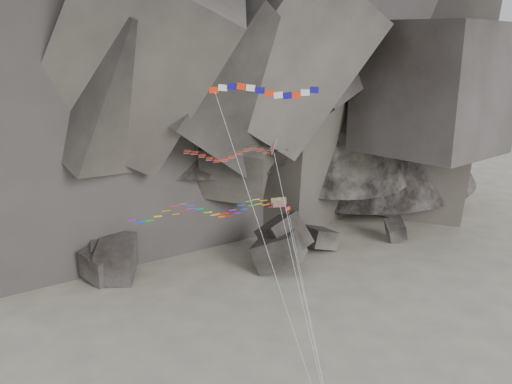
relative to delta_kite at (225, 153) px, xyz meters
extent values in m
cube|color=#47423F|center=(-25.02, 35.67, -25.43)|extent=(4.38, 4.84, 3.41)
cube|color=#47423F|center=(15.29, 33.90, -23.74)|extent=(8.60, 9.51, 9.44)
cube|color=#47423F|center=(-11.09, 33.60, -23.93)|extent=(6.63, 8.90, 7.04)
cube|color=#47423F|center=(22.88, 38.15, -25.05)|extent=(6.96, 6.49, 4.59)
cube|color=#47423F|center=(-13.08, 35.48, -24.24)|extent=(6.20, 6.46, 7.29)
cube|color=#47423F|center=(37.61, 38.93, -25.23)|extent=(4.21, 5.12, 4.59)
cube|color=#47423F|center=(-25.65, 38.52, -24.90)|extent=(3.96, 4.97, 4.74)
cube|color=#47423F|center=(13.83, 31.34, -24.31)|extent=(10.07, 9.40, 6.94)
cube|color=#47423F|center=(-13.21, 33.32, -24.33)|extent=(6.90, 7.76, 6.25)
cylinder|color=silver|center=(5.69, -6.92, -12.35)|extent=(2.62, 14.02, 25.38)
cube|color=red|center=(-0.80, 0.67, 5.56)|extent=(0.88, 0.72, 0.50)
cube|color=white|center=(-0.05, 0.39, 5.77)|extent=(0.92, 0.74, 0.56)
cube|color=#140C86|center=(0.70, 0.06, 5.90)|extent=(0.94, 0.74, 0.60)
cube|color=red|center=(1.44, -0.30, 5.92)|extent=(0.94, 0.74, 0.60)
cube|color=white|center=(2.19, -0.65, 5.81)|extent=(0.92, 0.74, 0.57)
cube|color=#140C86|center=(2.93, -0.99, 5.61)|extent=(0.89, 0.73, 0.52)
cube|color=red|center=(3.68, -1.29, 5.40)|extent=(0.91, 0.73, 0.55)
cube|color=white|center=(4.43, -1.53, 5.24)|extent=(0.93, 0.74, 0.59)
cube|color=#140C86|center=(5.17, -1.73, 5.19)|extent=(0.94, 0.74, 0.61)
cube|color=red|center=(5.92, -1.89, 5.28)|extent=(0.93, 0.74, 0.58)
cube|color=white|center=(6.67, -2.04, 5.46)|extent=(0.90, 0.73, 0.53)
cube|color=#140C86|center=(7.41, -2.21, 5.68)|extent=(0.90, 0.73, 0.54)
cylinder|color=silver|center=(3.09, -6.73, -9.74)|extent=(7.82, 14.41, 30.61)
cube|color=yellow|center=(5.28, 1.00, -5.13)|extent=(1.56, 0.89, 0.82)
cube|color=#0CB219|center=(5.28, 0.80, -5.44)|extent=(1.28, 0.69, 0.56)
cylinder|color=silver|center=(6.13, -6.46, -15.08)|extent=(1.73, 14.94, 19.92)
cube|color=red|center=(7.01, 3.80, -6.91)|extent=(0.56, 0.29, 0.38)
cube|color=#140C86|center=(6.81, 3.81, -6.91)|extent=(0.22, 0.14, 0.39)
cylinder|color=silver|center=(7.00, -5.05, -15.97)|extent=(0.04, 17.73, 18.14)
camera|label=1|loc=(-8.59, -48.96, 11.13)|focal=40.00mm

